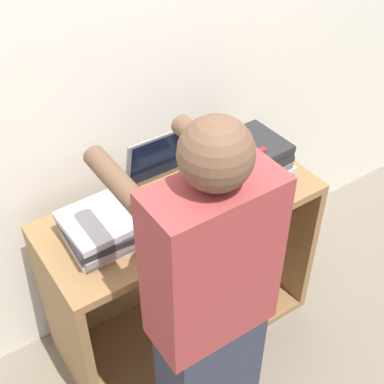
# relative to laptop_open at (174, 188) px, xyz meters

# --- Properties ---
(ground_plane) EXTENTS (12.00, 12.00, 0.00)m
(ground_plane) POSITION_rel_laptop_open_xyz_m (0.00, -0.30, -0.85)
(ground_plane) COLOR #756B5B
(wall_back) EXTENTS (8.00, 0.05, 2.40)m
(wall_back) POSITION_rel_laptop_open_xyz_m (0.00, 0.30, 0.35)
(wall_back) COLOR silver
(wall_back) RESTS_ON ground_plane
(cart) EXTENTS (1.18, 0.49, 0.80)m
(cart) POSITION_rel_laptop_open_xyz_m (0.00, 0.01, -0.45)
(cart) COLOR olive
(cart) RESTS_ON ground_plane
(laptop_open) EXTENTS (0.31, 0.33, 0.27)m
(laptop_open) POSITION_rel_laptop_open_xyz_m (0.00, 0.00, 0.00)
(laptop_open) COLOR gray
(laptop_open) RESTS_ON cart
(laptop_stack_left) EXTENTS (0.32, 0.28, 0.11)m
(laptop_stack_left) POSITION_rel_laptop_open_xyz_m (-0.33, -0.06, 0.00)
(laptop_stack_left) COLOR #B7B7BC
(laptop_stack_left) RESTS_ON cart
(laptop_stack_right) EXTENTS (0.34, 0.28, 0.17)m
(laptop_stack_right) POSITION_rel_laptop_open_xyz_m (0.34, -0.05, 0.03)
(laptop_stack_right) COLOR slate
(laptop_stack_right) RESTS_ON cart
(person) EXTENTS (0.40, 0.52, 1.54)m
(person) POSITION_rel_laptop_open_xyz_m (-0.22, -0.55, -0.08)
(person) COLOR #2D3342
(person) RESTS_ON ground_plane
(inventory_tag) EXTENTS (0.06, 0.02, 0.01)m
(inventory_tag) POSITION_rel_laptop_open_xyz_m (0.34, -0.12, 0.12)
(inventory_tag) COLOR red
(inventory_tag) RESTS_ON laptop_stack_right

